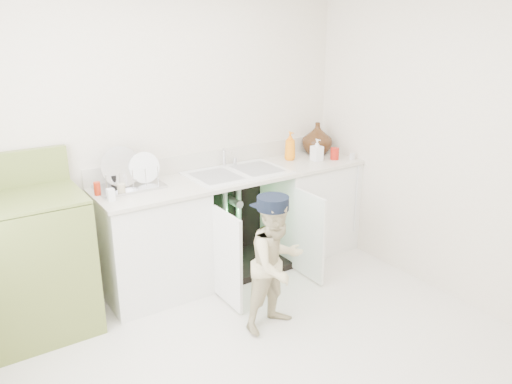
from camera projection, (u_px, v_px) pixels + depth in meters
ground at (262, 358)px, 3.32m from camera, size 3.50×3.50×0.00m
room_shell at (263, 179)px, 2.92m from camera, size 6.00×5.50×1.26m
counter_run at (240, 218)px, 4.43m from camera, size 2.44×1.02×1.21m
avocado_stove at (28, 265)px, 3.47m from camera, size 0.82×0.65×1.27m
repair_worker at (277, 263)px, 3.53m from camera, size 0.58×0.81×1.00m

